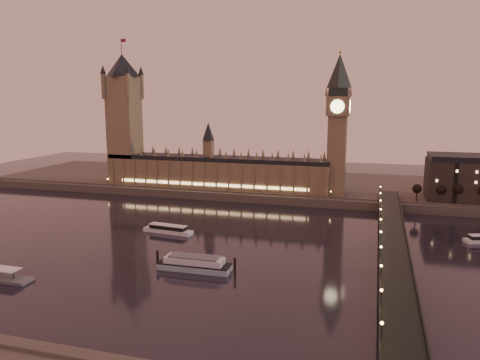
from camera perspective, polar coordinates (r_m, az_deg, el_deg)
The scene contains 11 objects.
ground at distance 252.43m, azimuth -3.45°, elevation -7.77°, with size 700.00×700.00×0.00m, color black.
far_embankment at distance 401.28m, azimuth 8.65°, elevation -0.76°, with size 560.00×130.00×6.00m, color #423D35.
palace_of_westminster at distance 372.01m, azimuth -2.98°, elevation 1.42°, with size 180.00×26.62×52.00m.
victoria_tower at distance 401.77m, azimuth -13.96°, elevation 8.09°, with size 31.68×31.68×118.00m.
big_ben at distance 348.34m, azimuth 11.86°, elevation 7.63°, with size 17.68×17.68×104.00m.
westminster_bridge at distance 237.11m, azimuth 18.07°, elevation -8.05°, with size 13.20×260.00×15.30m.
bare_tree_0 at distance 341.56m, azimuth 20.95°, elevation -0.90°, with size 6.84×6.84×13.90m.
bare_tree_1 at distance 342.91m, azimuth 23.14°, elevation -1.00°, with size 6.84×6.84×13.90m.
bare_tree_2 at distance 344.76m, azimuth 25.31°, elevation -1.10°, with size 6.84×6.84×13.90m.
cruise_boat_a at distance 274.49m, azimuth -8.77°, elevation -5.95°, with size 30.51×9.75×4.80m.
moored_barge at distance 215.71m, azimuth -5.57°, elevation -10.10°, with size 38.58×9.94×7.07m.
Camera 1 is at (82.27, -225.96, 76.77)m, focal length 35.00 mm.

